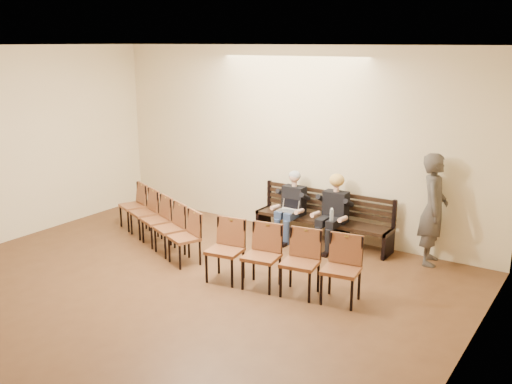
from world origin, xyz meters
TOP-DOWN VIEW (x-y plane):
  - ground at (0.00, 0.00)m, footprint 10.00×10.00m
  - room_walls at (0.00, 0.79)m, footprint 8.02×10.01m
  - bench at (0.86, 4.65)m, footprint 2.60×0.90m
  - seated_man at (0.28, 4.53)m, footprint 0.51×0.70m
  - seated_woman at (1.12, 4.53)m, footprint 0.53×0.73m
  - laptop at (0.29, 4.36)m, footprint 0.35×0.29m
  - water_bottle at (1.23, 4.26)m, footprint 0.08×0.08m
  - bag at (1.12, 4.75)m, footprint 0.42×0.33m
  - passerby at (2.80, 4.75)m, footprint 0.68×0.87m
  - chair_row_front at (1.30, 2.45)m, footprint 2.37×0.86m
  - chair_row_back at (-1.60, 2.94)m, footprint 2.68×1.51m

SIDE VIEW (x-z plane):
  - ground at x=0.00m, z-range 0.00..0.00m
  - bag at x=1.12m, z-range 0.00..0.28m
  - bench at x=0.86m, z-range 0.00..0.45m
  - chair_row_back at x=-1.60m, z-range 0.00..0.88m
  - chair_row_front at x=1.30m, z-range 0.00..0.95m
  - water_bottle at x=1.23m, z-range 0.45..0.68m
  - laptop at x=0.29m, z-range 0.45..0.69m
  - seated_man at x=0.28m, z-range 0.00..1.21m
  - seated_woman at x=1.12m, z-range 0.00..1.22m
  - passerby at x=2.80m, z-range 0.00..2.12m
  - room_walls at x=0.00m, z-range 0.78..4.29m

